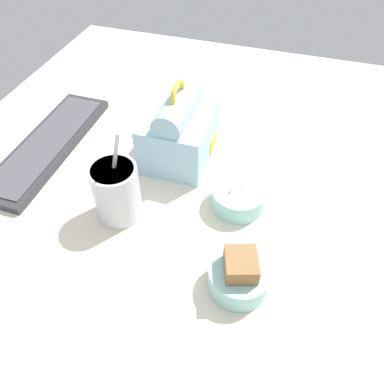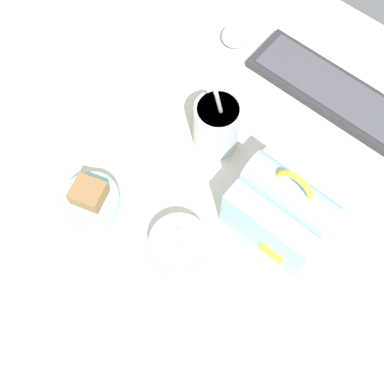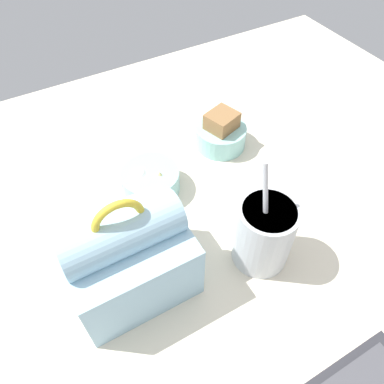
{
  "view_description": "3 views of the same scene",
  "coord_description": "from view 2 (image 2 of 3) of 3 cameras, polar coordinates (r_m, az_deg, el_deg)",
  "views": [
    {
      "loc": [
        -47.93,
        -19.74,
        58.08
      ],
      "look_at": [
        -1.93,
        -5.36,
        7.0
      ],
      "focal_mm": 35.0,
      "sensor_mm": 36.0,
      "label": 1
    },
    {
      "loc": [
        20.03,
        -31.6,
        85.48
      ],
      "look_at": [
        -1.93,
        -5.36,
        7.0
      ],
      "focal_mm": 45.0,
      "sensor_mm": 36.0,
      "label": 2
    },
    {
      "loc": [
        17.92,
        29.84,
        54.07
      ],
      "look_at": [
        -1.93,
        -5.36,
        7.0
      ],
      "focal_mm": 35.0,
      "sensor_mm": 36.0,
      "label": 3
    }
  ],
  "objects": [
    {
      "name": "desk_surface",
      "position": [
        0.92,
        3.05,
        0.15
      ],
      "size": [
        140.0,
        110.0,
        2.0
      ],
      "color": "beige",
      "rests_on": "ground"
    },
    {
      "name": "lunch_bag",
      "position": [
        0.84,
        10.86,
        -1.7
      ],
      "size": [
        16.82,
        13.81,
        18.83
      ],
      "color": "#9EC6DB",
      "rests_on": "desk_surface"
    },
    {
      "name": "keyboard",
      "position": [
        1.05,
        16.9,
        10.92
      ],
      "size": [
        38.9,
        11.4,
        2.1
      ],
      "color": "#2D2D33",
      "rests_on": "desk_surface"
    },
    {
      "name": "computer_mouse",
      "position": [
        1.1,
        5.43,
        18.12
      ],
      "size": [
        6.44,
        7.57,
        3.76
      ],
      "color": "silver",
      "rests_on": "desk_surface"
    },
    {
      "name": "bento_bowl_snacks",
      "position": [
        0.85,
        -1.51,
        -6.22
      ],
      "size": [
        10.62,
        10.62,
        5.08
      ],
      "color": "#93D1CC",
      "rests_on": "desk_surface"
    },
    {
      "name": "bento_bowl_sandwich",
      "position": [
        0.89,
        -11.78,
        -0.95
      ],
      "size": [
        10.13,
        10.13,
        7.72
      ],
      "color": "#93D1CC",
      "rests_on": "desk_surface"
    },
    {
      "name": "soup_cup",
      "position": [
        0.91,
        2.95,
        7.9
      ],
      "size": [
        8.71,
        8.71,
        19.43
      ],
      "color": "silver",
      "rests_on": "desk_surface"
    }
  ]
}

